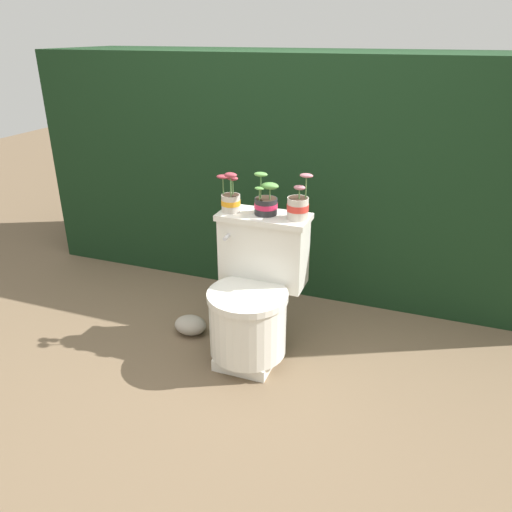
# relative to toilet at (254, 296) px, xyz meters

# --- Properties ---
(ground_plane) EXTENTS (12.00, 12.00, 0.00)m
(ground_plane) POSITION_rel_toilet_xyz_m (-0.07, -0.09, -0.35)
(ground_plane) COLOR brown
(hedge_backdrop) EXTENTS (3.55, 0.88, 1.52)m
(hedge_backdrop) POSITION_rel_toilet_xyz_m (-0.07, 1.16, 0.41)
(hedge_backdrop) COLOR black
(hedge_backdrop) RESTS_ON ground
(toilet) EXTENTS (0.48, 0.57, 0.76)m
(toilet) POSITION_rel_toilet_xyz_m (0.00, 0.00, 0.00)
(toilet) COLOR silver
(toilet) RESTS_ON ground
(potted_plant_left) EXTENTS (0.13, 0.11, 0.22)m
(potted_plant_left) POSITION_rel_toilet_xyz_m (-0.18, 0.13, 0.48)
(potted_plant_left) COLOR beige
(potted_plant_left) RESTS_ON toilet
(potted_plant_midleft) EXTENTS (0.13, 0.12, 0.22)m
(potted_plant_midleft) POSITION_rel_toilet_xyz_m (0.01, 0.16, 0.48)
(potted_plant_midleft) COLOR #262628
(potted_plant_midleft) RESTS_ON toilet
(potted_plant_middle) EXTENTS (0.13, 0.11, 0.24)m
(potted_plant_middle) POSITION_rel_toilet_xyz_m (0.18, 0.15, 0.48)
(potted_plant_middle) COLOR beige
(potted_plant_middle) RESTS_ON toilet
(garden_stone) EXTENTS (0.19, 0.15, 0.11)m
(garden_stone) POSITION_rel_toilet_xyz_m (-0.42, 0.04, -0.30)
(garden_stone) COLOR #9E9384
(garden_stone) RESTS_ON ground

